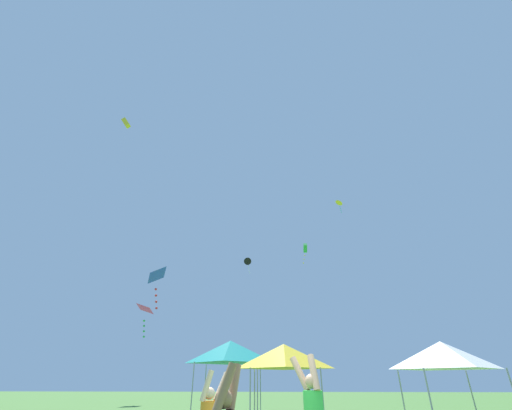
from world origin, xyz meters
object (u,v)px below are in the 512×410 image
at_px(canopy_tent_teal, 230,352).
at_px(canopy_tent_white, 443,355).
at_px(kite_yellow_box, 126,123).
at_px(canopy_tent_yellow, 284,356).
at_px(kite_yellow_delta, 339,203).
at_px(kite_magenta_diamond, 146,310).
at_px(kite_blue_diamond, 156,277).
at_px(kite_black_delta, 248,262).
at_px(kite_green_box, 305,248).

distance_m(canopy_tent_teal, canopy_tent_white, 10.17).
bearing_deg(canopy_tent_teal, canopy_tent_white, -35.90).
xyz_separation_m(canopy_tent_white, kite_yellow_box, (-21.76, 14.19, 24.44)).
bearing_deg(canopy_tent_yellow, kite_yellow_delta, 60.55).
bearing_deg(kite_magenta_diamond, kite_blue_diamond, -67.89).
bearing_deg(kite_black_delta, canopy_tent_teal, -92.26).
height_order(canopy_tent_white, kite_yellow_delta, kite_yellow_delta).
bearing_deg(canopy_tent_teal, kite_yellow_delta, 33.10).
distance_m(canopy_tent_teal, kite_magenta_diamond, 17.33).
height_order(canopy_tent_white, kite_yellow_box, kite_yellow_box).
xyz_separation_m(canopy_tent_yellow, kite_black_delta, (-2.47, 11.00, 7.71)).
bearing_deg(canopy_tent_yellow, canopy_tent_teal, 124.82).
height_order(canopy_tent_yellow, kite_green_box, kite_green_box).
bearing_deg(kite_yellow_box, kite_black_delta, -4.87).
relative_size(canopy_tent_white, kite_blue_diamond, 1.55).
distance_m(canopy_tent_yellow, kite_yellow_box, 31.71).
bearing_deg(kite_magenta_diamond, canopy_tent_white, -46.45).
bearing_deg(canopy_tent_white, kite_black_delta, 121.41).
bearing_deg(kite_black_delta, canopy_tent_yellow, -77.37).
xyz_separation_m(canopy_tent_teal, kite_black_delta, (0.28, 7.06, 7.25)).
xyz_separation_m(canopy_tent_yellow, canopy_tent_white, (5.48, -2.01, -0.10)).
distance_m(canopy_tent_teal, kite_blue_diamond, 5.65).
xyz_separation_m(kite_yellow_box, kite_blue_diamond, (10.22, -11.56, -20.74)).
bearing_deg(kite_magenta_diamond, canopy_tent_yellow, -53.37).
xyz_separation_m(kite_green_box, kite_yellow_delta, (3.19, 1.66, 4.49)).
height_order(canopy_tent_teal, kite_black_delta, kite_black_delta).
distance_m(kite_yellow_box, kite_green_box, 25.31).
bearing_deg(kite_green_box, kite_blue_diamond, -139.63).
xyz_separation_m(canopy_tent_yellow, kite_blue_diamond, (-6.06, 0.62, 3.59)).
bearing_deg(canopy_tent_teal, kite_yellow_box, 148.69).
relative_size(kite_green_box, kite_blue_diamond, 0.75).
height_order(canopy_tent_yellow, kite_magenta_diamond, kite_magenta_diamond).
bearing_deg(kite_yellow_delta, kite_yellow_box, 171.74).
relative_size(canopy_tent_teal, kite_magenta_diamond, 1.18).
bearing_deg(kite_yellow_box, kite_blue_diamond, -48.52).
distance_m(kite_green_box, kite_blue_diamond, 11.18).
bearing_deg(kite_yellow_box, kite_magenta_diamond, 55.57).
relative_size(canopy_tent_teal, canopy_tent_yellow, 1.18).
bearing_deg(kite_blue_diamond, kite_yellow_delta, 37.09).
height_order(kite_black_delta, kite_green_box, kite_black_delta).
distance_m(canopy_tent_teal, kite_yellow_box, 28.66).
height_order(canopy_tent_teal, kite_blue_diamond, kite_blue_diamond).
bearing_deg(kite_green_box, canopy_tent_white, -69.39).
relative_size(kite_black_delta, kite_blue_diamond, 0.68).
bearing_deg(canopy_tent_teal, kite_green_box, 36.59).
distance_m(canopy_tent_teal, kite_black_delta, 10.12).
relative_size(kite_yellow_box, kite_green_box, 0.89).
bearing_deg(kite_black_delta, kite_yellow_delta, -14.26).
height_order(canopy_tent_yellow, kite_black_delta, kite_black_delta).
distance_m(kite_black_delta, kite_blue_diamond, 11.74).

